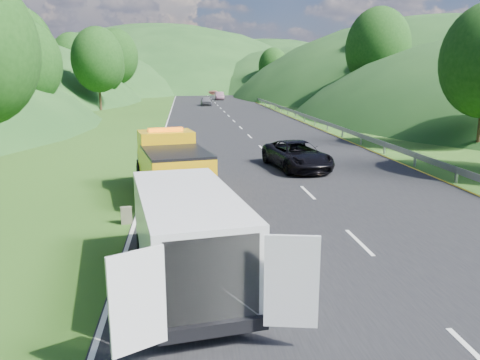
{
  "coord_description": "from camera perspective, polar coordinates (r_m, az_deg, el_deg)",
  "views": [
    {
      "loc": [
        -2.12,
        -14.77,
        5.01
      ],
      "look_at": [
        -0.24,
        1.18,
        1.3
      ],
      "focal_mm": 35.0,
      "sensor_mm": 36.0,
      "label": 1
    }
  ],
  "objects": [
    {
      "name": "worker",
      "position": [
        11.3,
        -2.68,
        -13.34
      ],
      "size": [
        1.28,
        1.16,
        1.73
      ],
      "primitive_type": "imported",
      "rotation": [
        0.0,
        0.0,
        0.59
      ],
      "color": "black",
      "rests_on": "ground"
    },
    {
      "name": "woman",
      "position": [
        16.16,
        -8.22,
        -5.2
      ],
      "size": [
        0.57,
        0.72,
        1.79
      ],
      "primitive_type": "imported",
      "rotation": [
        0.0,
        0.0,
        1.72
      ],
      "color": "silver",
      "rests_on": "ground"
    },
    {
      "name": "suitcase",
      "position": [
        16.28,
        -13.68,
        -4.21
      ],
      "size": [
        0.4,
        0.26,
        0.59
      ],
      "primitive_type": "cube",
      "rotation": [
        0.0,
        0.0,
        0.17
      ],
      "color": "#585A43",
      "rests_on": "ground"
    },
    {
      "name": "ground",
      "position": [
        15.74,
        1.37,
        -5.56
      ],
      "size": [
        320.0,
        320.0,
        0.0
      ],
      "primitive_type": "plane",
      "color": "#38661E",
      "rests_on": "ground"
    },
    {
      "name": "dist_car_b",
      "position": [
        87.65,
        -2.52,
        9.72
      ],
      "size": [
        1.54,
        4.42,
        1.46
      ],
      "primitive_type": "imported",
      "color": "#734C5F",
      "rests_on": "ground"
    },
    {
      "name": "spare_tire",
      "position": [
        10.24,
        -1.24,
        -16.29
      ],
      "size": [
        0.71,
        0.71,
        0.2
      ],
      "primitive_type": "cylinder",
      "color": "black",
      "rests_on": "ground"
    },
    {
      "name": "passing_suv",
      "position": [
        24.99,
        6.91,
        1.35
      ],
      "size": [
        3.23,
        5.55,
        1.45
      ],
      "primitive_type": "imported",
      "rotation": [
        0.0,
        0.0,
        0.16
      ],
      "color": "black",
      "rests_on": "ground"
    },
    {
      "name": "white_van",
      "position": [
        11.14,
        -6.49,
        -6.43
      ],
      "size": [
        3.8,
        6.92,
        2.34
      ],
      "rotation": [
        0.0,
        0.0,
        0.16
      ],
      "color": "black",
      "rests_on": "ground"
    },
    {
      "name": "guardrail",
      "position": [
        68.59,
        3.76,
        8.8
      ],
      "size": [
        0.06,
        140.0,
        1.52
      ],
      "primitive_type": "cube",
      "color": "gray",
      "rests_on": "ground"
    },
    {
      "name": "dist_car_a",
      "position": [
        72.84,
        -4.16,
        9.04
      ],
      "size": [
        1.55,
        3.85,
        1.31
      ],
      "primitive_type": "imported",
      "color": "#56555B",
      "rests_on": "ground"
    },
    {
      "name": "road_surface",
      "position": [
        55.23,
        -1.4,
        7.81
      ],
      "size": [
        14.0,
        200.0,
        0.02
      ],
      "primitive_type": "cube",
      "color": "black",
      "rests_on": "ground"
    },
    {
      "name": "hills_backdrop",
      "position": [
        149.8,
        -3.5,
        11.07
      ],
      "size": [
        201.0,
        288.6,
        44.0
      ],
      "primitive_type": null,
      "color": "#2D5B23",
      "rests_on": "ground"
    },
    {
      "name": "dist_car_c",
      "position": [
        107.31,
        -3.33,
        10.32
      ],
      "size": [
        2.11,
        5.19,
        1.51
      ],
      "primitive_type": "imported",
      "color": "#A05C50",
      "rests_on": "ground"
    },
    {
      "name": "child",
      "position": [
        14.29,
        -6.12,
        -7.59
      ],
      "size": [
        0.59,
        0.59,
        0.96
      ],
      "primitive_type": "imported",
      "rotation": [
        0.0,
        0.0,
        -0.8
      ],
      "color": "tan",
      "rests_on": "ground"
    },
    {
      "name": "tree_line_right",
      "position": [
        79.03,
        11.96,
        9.1
      ],
      "size": [
        14.0,
        140.0,
        14.0
      ],
      "primitive_type": null,
      "color": "#214E17",
      "rests_on": "ground"
    },
    {
      "name": "dist_car_d",
      "position": [
        129.77,
        -4.35,
        10.76
      ],
      "size": [
        1.55,
        3.85,
        1.31
      ],
      "primitive_type": "imported",
      "color": "#4D6543",
      "rests_on": "ground"
    },
    {
      "name": "tree_line_left",
      "position": [
        76.81,
        -19.64,
        8.53
      ],
      "size": [
        14.0,
        140.0,
        14.0
      ],
      "primitive_type": null,
      "color": "#214E17",
      "rests_on": "ground"
    },
    {
      "name": "tow_truck",
      "position": [
        19.57,
        -8.4,
        1.96
      ],
      "size": [
        3.44,
        6.55,
        2.68
      ],
      "rotation": [
        0.0,
        0.0,
        0.2
      ],
      "color": "black",
      "rests_on": "ground"
    }
  ]
}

